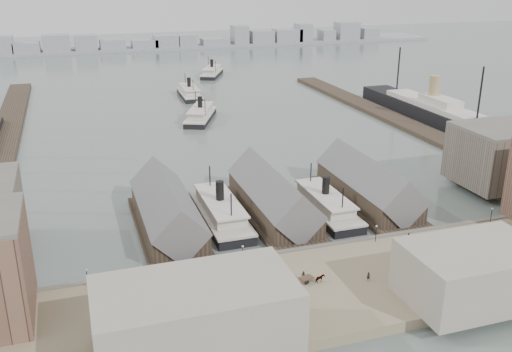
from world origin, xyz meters
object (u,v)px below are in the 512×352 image
object	(u,v)px
ocean_steamer	(432,111)
horse_cart_left	(144,310)
tram	(506,242)
horse_cart_right	(427,268)
ferry_docked_west	(220,211)
horse_cart_center	(315,279)

from	to	relation	value
ocean_steamer	horse_cart_left	size ratio (longest dim) A/B	19.78
tram	horse_cart_right	size ratio (longest dim) A/B	2.19
ferry_docked_west	tram	world-z (taller)	ferry_docked_west
ocean_steamer	horse_cart_left	xyz separation A→B (m)	(-128.38, -103.37, -1.14)
horse_cart_left	tram	bearing A→B (deg)	-88.54
horse_cart_left	horse_cart_center	xyz separation A→B (m)	(32.14, 0.23, 0.03)
horse_cart_center	horse_cart_right	distance (m)	22.48
tram	horse_cart_right	distance (m)	21.36
ferry_docked_west	horse_cart_right	size ratio (longest dim) A/B	6.49
horse_cart_left	horse_cart_right	world-z (taller)	horse_cart_right
ferry_docked_west	ocean_steamer	size ratio (longest dim) A/B	0.34
ferry_docked_west	tram	xyz separation A→B (m)	(52.13, -36.82, 1.29)
horse_cart_left	horse_cart_right	distance (m)	54.47
ferry_docked_west	ocean_steamer	distance (m)	124.34
ferry_docked_west	tram	bearing A→B (deg)	-35.24
ocean_steamer	tram	xyz separation A→B (m)	(-52.87, -103.40, -0.05)
ocean_steamer	horse_cart_left	bearing A→B (deg)	-141.16
tram	horse_cart_center	bearing A→B (deg)	-176.23
horse_cart_right	horse_cart_left	bearing A→B (deg)	81.27
horse_cart_left	ocean_steamer	bearing A→B (deg)	-49.67
horse_cart_right	ocean_steamer	bearing A→B (deg)	-40.35
tram	horse_cart_center	size ratio (longest dim) A/B	2.08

